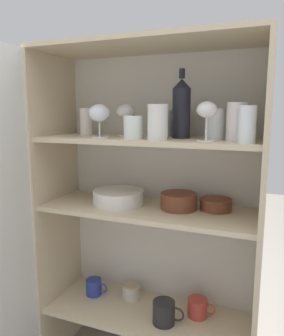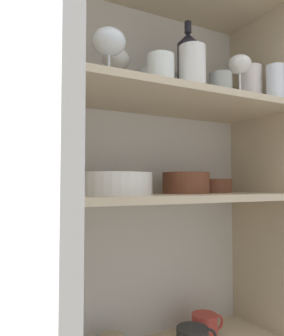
# 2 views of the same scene
# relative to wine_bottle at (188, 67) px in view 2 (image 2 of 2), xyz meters

# --- Properties ---
(cupboard_back_panel) EXTENTS (0.95, 0.02, 1.46)m
(cupboard_back_panel) POSITION_rel_wine_bottle_xyz_m (-0.14, 0.16, -0.49)
(cupboard_back_panel) COLOR silver
(cupboard_back_panel) RESTS_ON ground_plane
(cupboard_side_right) EXTENTS (0.02, 0.37, 1.46)m
(cupboard_side_right) POSITION_rel_wine_bottle_xyz_m (0.33, -0.02, -0.49)
(cupboard_side_right) COLOR #CCB793
(cupboard_side_right) RESTS_ON ground_plane
(shelf_board_middle) EXTENTS (0.91, 0.34, 0.02)m
(shelf_board_middle) POSITION_rel_wine_bottle_xyz_m (-0.14, -0.02, -0.43)
(shelf_board_middle) COLOR beige
(shelf_board_upper) EXTENTS (0.91, 0.34, 0.02)m
(shelf_board_upper) POSITION_rel_wine_bottle_xyz_m (-0.14, -0.02, -0.13)
(shelf_board_upper) COLOR beige
(cupboard_door) EXTENTS (0.05, 0.48, 1.46)m
(cupboard_door) POSITION_rel_wine_bottle_xyz_m (-0.59, -0.44, -0.49)
(cupboard_door) COLOR silver
(cupboard_door) RESTS_ON ground_plane
(tumbler_glass_0) EXTENTS (0.06, 0.06, 0.12)m
(tumbler_glass_0) POSITION_rel_wine_bottle_xyz_m (-0.46, 0.03, -0.06)
(tumbler_glass_0) COLOR silver
(tumbler_glass_0) RESTS_ON shelf_board_upper
(tumbler_glass_1) EXTENTS (0.08, 0.08, 0.09)m
(tumbler_glass_1) POSITION_rel_wine_bottle_xyz_m (-0.17, -0.10, -0.07)
(tumbler_glass_1) COLOR white
(tumbler_glass_1) RESTS_ON shelf_board_upper
(tumbler_glass_2) EXTENTS (0.06, 0.06, 0.12)m
(tumbler_glass_2) POSITION_rel_wine_bottle_xyz_m (-0.02, 0.10, -0.06)
(tumbler_glass_2) COLOR white
(tumbler_glass_2) RESTS_ON shelf_board_upper
(tumbler_glass_3) EXTENTS (0.08, 0.08, 0.14)m
(tumbler_glass_3) POSITION_rel_wine_bottle_xyz_m (0.22, -0.06, -0.05)
(tumbler_glass_3) COLOR silver
(tumbler_glass_3) RESTS_ON shelf_board_upper
(tumbler_glass_4) EXTENTS (0.08, 0.08, 0.14)m
(tumbler_glass_4) POSITION_rel_wine_bottle_xyz_m (-0.06, -0.11, -0.05)
(tumbler_glass_4) COLOR white
(tumbler_glass_4) RESTS_ON shelf_board_upper
(tumbler_glass_5) EXTENTS (0.06, 0.06, 0.13)m
(tumbler_glass_5) POSITION_rel_wine_bottle_xyz_m (0.27, -0.13, -0.06)
(tumbler_glass_5) COLOR white
(tumbler_glass_5) RESTS_ON shelf_board_upper
(tumbler_glass_6) EXTENTS (0.08, 0.08, 0.11)m
(tumbler_glass_6) POSITION_rel_wine_bottle_xyz_m (-0.10, 0.07, -0.06)
(tumbler_glass_6) COLOR white
(tumbler_glass_6) RESTS_ON shelf_board_upper
(tumbler_glass_7) EXTENTS (0.08, 0.08, 0.12)m
(tumbler_glass_7) POSITION_rel_wine_bottle_xyz_m (0.14, -0.00, -0.06)
(tumbler_glass_7) COLOR white
(tumbler_glass_7) RESTS_ON shelf_board_upper
(wine_glass_0) EXTENTS (0.07, 0.07, 0.14)m
(wine_glass_0) POSITION_rel_wine_bottle_xyz_m (0.12, -0.11, -0.02)
(wine_glass_0) COLOR white
(wine_glass_0) RESTS_ON shelf_board_upper
(wine_glass_1) EXTENTS (0.09, 0.09, 0.14)m
(wine_glass_1) POSITION_rel_wine_bottle_xyz_m (-0.32, -0.10, -0.02)
(wine_glass_1) COLOR white
(wine_glass_1) RESTS_ON shelf_board_upper
(wine_glass_2) EXTENTS (0.08, 0.08, 0.14)m
(wine_glass_2) POSITION_rel_wine_bottle_xyz_m (-0.25, 0.02, -0.02)
(wine_glass_2) COLOR white
(wine_glass_2) RESTS_ON shelf_board_upper
(wine_bottle) EXTENTS (0.07, 0.07, 0.27)m
(wine_bottle) POSITION_rel_wine_bottle_xyz_m (0.00, 0.00, 0.00)
(wine_bottle) COLOR black
(wine_bottle) RESTS_ON shelf_board_upper
(plate_stack_white) EXTENTS (0.23, 0.23, 0.06)m
(plate_stack_white) POSITION_rel_wine_bottle_xyz_m (-0.28, -0.02, -0.39)
(plate_stack_white) COLOR silver
(plate_stack_white) RESTS_ON shelf_board_middle
(mixing_bowl_large) EXTENTS (0.15, 0.15, 0.07)m
(mixing_bowl_large) POSITION_rel_wine_bottle_xyz_m (-0.01, 0.01, -0.39)
(mixing_bowl_large) COLOR brown
(mixing_bowl_large) RESTS_ON shelf_board_middle
(serving_bowl_small) EXTENTS (0.13, 0.13, 0.05)m
(serving_bowl_small) POSITION_rel_wine_bottle_xyz_m (0.14, 0.05, -0.40)
(serving_bowl_small) COLOR brown
(serving_bowl_small) RESTS_ON shelf_board_middle
(coffee_mug_extra_2) EXTENTS (0.12, 0.09, 0.08)m
(coffee_mug_extra_2) POSITION_rel_wine_bottle_xyz_m (0.09, 0.03, -0.88)
(coffee_mug_extra_2) COLOR #BC3D33
(coffee_mug_extra_2) RESTS_ON shelf_board_lower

